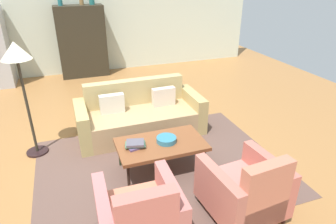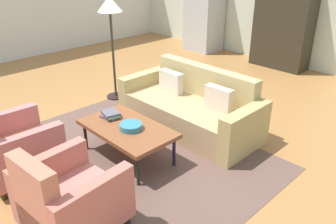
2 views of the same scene
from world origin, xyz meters
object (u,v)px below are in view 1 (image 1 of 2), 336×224
object	(u,v)px
book_stack	(135,144)
vase_small	(92,1)
coffee_table	(161,145)
cabinet	(82,42)
vase_round	(81,1)
floor_lamp	(17,62)
armchair_left	(141,220)
couch	(139,116)
fruit_bowl	(166,140)
armchair_right	(246,192)

from	to	relation	value
book_stack	vase_small	bearing A→B (deg)	88.48
coffee_table	cabinet	xyz separation A→B (m)	(-0.58, 4.70, 0.51)
vase_round	book_stack	bearing A→B (deg)	-88.46
vase_round	floor_lamp	bearing A→B (deg)	-108.18
cabinet	armchair_left	bearing A→B (deg)	-90.20
couch	vase_small	size ratio (longest dim) A/B	11.08
book_stack	floor_lamp	xyz separation A→B (m)	(-1.33, 1.03, 0.98)
fruit_bowl	book_stack	distance (m)	0.43
armchair_right	book_stack	size ratio (longest dim) A/B	2.97
couch	armchair_left	distance (m)	2.43
armchair_left	vase_round	xyz separation A→B (m)	(0.12, 5.87, 1.55)
coffee_table	armchair_left	world-z (taller)	armchair_left
armchair_left	armchair_right	distance (m)	1.21
book_stack	floor_lamp	bearing A→B (deg)	142.17
vase_round	floor_lamp	xyz separation A→B (m)	(-1.20, -3.65, -0.45)
fruit_bowl	book_stack	world-z (taller)	book_stack
armchair_right	floor_lamp	world-z (taller)	floor_lamp
coffee_table	vase_round	xyz separation A→B (m)	(-0.48, 4.70, 1.50)
armchair_left	book_stack	xyz separation A→B (m)	(0.25, 1.18, 0.13)
book_stack	fruit_bowl	bearing A→B (deg)	-2.01
vase_small	cabinet	bearing A→B (deg)	179.23
coffee_table	fruit_bowl	world-z (taller)	fruit_bowl
vase_round	vase_small	bearing A→B (deg)	0.00
couch	armchair_right	world-z (taller)	armchair_right
couch	book_stack	size ratio (longest dim) A/B	7.10
armchair_right	vase_round	xyz separation A→B (m)	(-1.09, 5.87, 1.55)
vase_small	fruit_bowl	bearing A→B (deg)	-86.23
armchair_left	fruit_bowl	bearing A→B (deg)	61.14
book_stack	floor_lamp	world-z (taller)	floor_lamp
armchair_right	coffee_table	bearing A→B (deg)	112.56
armchair_left	cabinet	distance (m)	5.90
couch	vase_round	xyz separation A→B (m)	(-0.48, 3.51, 1.60)
book_stack	floor_lamp	distance (m)	1.94
couch	floor_lamp	xyz separation A→B (m)	(-1.68, -0.14, 1.16)
book_stack	cabinet	bearing A→B (deg)	92.76
armchair_right	book_stack	bearing A→B (deg)	124.26
cabinet	vase_small	xyz separation A→B (m)	(0.35, -0.00, 0.99)
coffee_table	armchair_left	bearing A→B (deg)	-117.28
vase_small	armchair_left	bearing A→B (deg)	-93.61
fruit_bowl	coffee_table	bearing A→B (deg)	-180.00
fruit_bowl	book_stack	xyz separation A→B (m)	(-0.43, 0.02, 0.00)
coffee_table	armchair_left	distance (m)	1.31
cabinet	vase_small	bearing A→B (deg)	-0.77
armchair_left	armchair_right	size ratio (longest dim) A/B	1.00
floor_lamp	book_stack	bearing A→B (deg)	-37.83
cabinet	couch	bearing A→B (deg)	-80.62
armchair_left	book_stack	size ratio (longest dim) A/B	2.97
armchair_left	vase_small	distance (m)	6.08
vase_round	armchair_left	bearing A→B (deg)	-91.17
couch	armchair_right	distance (m)	2.43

